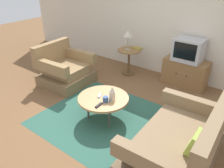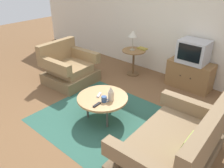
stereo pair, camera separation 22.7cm
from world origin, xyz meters
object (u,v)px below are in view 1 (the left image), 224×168
object	(u,v)px
couch	(180,145)
tv_remote_dark	(99,105)
television	(189,50)
side_table	(129,57)
mug	(106,99)
armchair	(65,70)
tv_stand	(185,73)
tv_remote_silver	(100,95)
book	(137,48)
table_lamp	(128,34)
vase	(112,94)
coffee_table	(103,99)

from	to	relation	value
couch	tv_remote_dark	bearing A→B (deg)	91.08
television	couch	bearing A→B (deg)	-70.22
side_table	mug	bearing A→B (deg)	-66.90
armchair	tv_stand	size ratio (longest dim) A/B	1.14
tv_stand	armchair	bearing A→B (deg)	-144.83
couch	tv_stand	world-z (taller)	couch
couch	tv_remote_silver	distance (m)	1.48
side_table	book	size ratio (longest dim) A/B	2.69
side_table	television	world-z (taller)	television
couch	table_lamp	distance (m)	2.90
table_lamp	book	world-z (taller)	table_lamp
armchair	tv_remote_silver	distance (m)	1.54
table_lamp	book	distance (m)	0.43
table_lamp	mug	xyz separation A→B (m)	(0.81, -1.82, -0.51)
television	armchair	bearing A→B (deg)	-145.10
tv_stand	vase	world-z (taller)	vase
couch	side_table	distance (m)	2.82
armchair	tv_remote_dark	world-z (taller)	armchair
coffee_table	mug	bearing A→B (deg)	-35.10
tv_remote_silver	couch	bearing A→B (deg)	-122.09
coffee_table	armchair	bearing A→B (deg)	161.05
couch	tv_remote_dark	world-z (taller)	couch
armchair	couch	world-z (taller)	couch
side_table	television	xyz separation A→B (m)	(1.27, 0.24, 0.36)
coffee_table	tv_stand	bearing A→B (deg)	73.20
couch	television	bearing A→B (deg)	17.66
tv_remote_silver	mug	bearing A→B (deg)	-139.09
armchair	television	bearing A→B (deg)	121.61
armchair	book	distance (m)	1.74
coffee_table	tv_remote_dark	distance (m)	0.26
couch	tv_remote_dark	size ratio (longest dim) A/B	9.80
armchair	mug	bearing A→B (deg)	66.41
coffee_table	book	xyz separation A→B (m)	(-0.56, 1.94, 0.23)
side_table	table_lamp	xyz separation A→B (m)	(-0.03, -0.03, 0.53)
armchair	couch	bearing A→B (deg)	73.44
table_lamp	vase	distance (m)	1.97
tv_remote_dark	tv_remote_silver	size ratio (longest dim) A/B	1.05
vase	coffee_table	bearing A→B (deg)	-172.85
side_table	vase	xyz separation A→B (m)	(0.83, -1.74, 0.09)
tv_stand	mug	bearing A→B (deg)	-103.05
mug	book	world-z (taller)	book
couch	table_lamp	xyz separation A→B (m)	(-2.08, 1.90, 0.67)
tv_stand	vase	distance (m)	2.06
vase	book	xyz separation A→B (m)	(-0.73, 1.92, 0.09)
table_lamp	tv_remote_silver	xyz separation A→B (m)	(0.62, -1.73, -0.54)
coffee_table	book	bearing A→B (deg)	106.02
tv_stand	tv_remote_silver	distance (m)	2.13
armchair	table_lamp	xyz separation A→B (m)	(0.82, 1.21, 0.67)
couch	television	xyz separation A→B (m)	(-0.78, 2.17, 0.50)
armchair	book	bearing A→B (deg)	142.73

